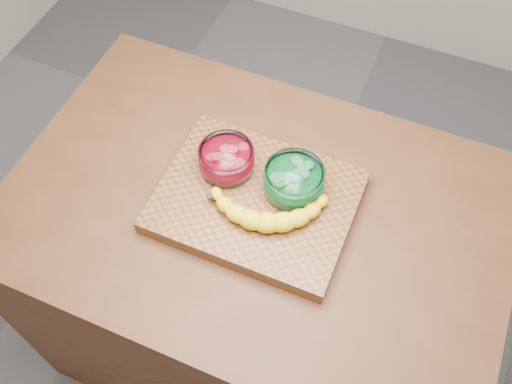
% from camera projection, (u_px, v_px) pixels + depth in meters
% --- Properties ---
extents(ground, '(3.50, 3.50, 0.00)m').
position_uv_depth(ground, '(256.00, 335.00, 2.10)').
color(ground, '#57575C').
rests_on(ground, ground).
extents(counter, '(1.20, 0.80, 0.90)m').
position_uv_depth(counter, '(256.00, 284.00, 1.73)').
color(counter, '#512D18').
rests_on(counter, ground).
extents(cutting_board, '(0.45, 0.35, 0.04)m').
position_uv_depth(cutting_board, '(256.00, 201.00, 1.33)').
color(cutting_board, brown).
rests_on(cutting_board, counter).
extents(bowl_red, '(0.13, 0.13, 0.06)m').
position_uv_depth(bowl_red, '(227.00, 159.00, 1.34)').
color(bowl_red, white).
rests_on(bowl_red, cutting_board).
extents(bowl_green, '(0.14, 0.14, 0.07)m').
position_uv_depth(bowl_green, '(294.00, 181.00, 1.30)').
color(bowl_green, white).
rests_on(bowl_green, cutting_board).
extents(banana, '(0.30, 0.18, 0.04)m').
position_uv_depth(banana, '(266.00, 203.00, 1.28)').
color(banana, yellow).
rests_on(banana, cutting_board).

